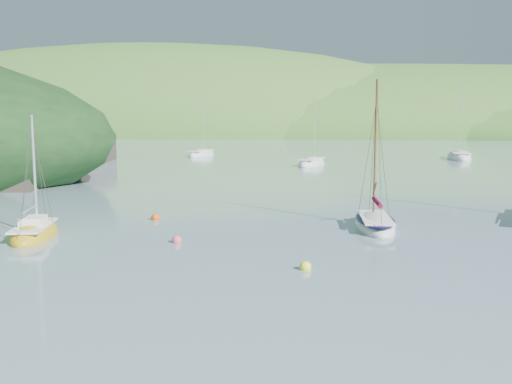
# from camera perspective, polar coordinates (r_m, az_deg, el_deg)

# --- Properties ---
(ground) EXTENTS (700.00, 700.00, 0.00)m
(ground) POSITION_cam_1_polar(r_m,az_deg,el_deg) (23.43, 2.25, -7.11)
(ground) COLOR #7690A3
(ground) RESTS_ON ground
(shoreline_hills) EXTENTS (690.00, 135.00, 56.00)m
(shoreline_hills) POSITION_cam_1_polar(r_m,az_deg,el_deg) (195.42, 4.04, 5.98)
(shoreline_hills) COLOR #46742C
(shoreline_hills) RESTS_ON ground
(daysailer_white) EXTENTS (2.28, 5.59, 8.46)m
(daysailer_white) POSITION_cam_1_polar(r_m,az_deg,el_deg) (31.10, 11.79, -3.17)
(daysailer_white) COLOR silver
(daysailer_white) RESTS_ON ground
(sailboat_yellow) EXTENTS (3.07, 5.26, 6.56)m
(sailboat_yellow) POSITION_cam_1_polar(r_m,az_deg,el_deg) (30.30, -21.29, -3.90)
(sailboat_yellow) COLOR gold
(sailboat_yellow) RESTS_ON ground
(distant_sloop_a) EXTENTS (4.21, 7.22, 9.73)m
(distant_sloop_a) POSITION_cam_1_polar(r_m,az_deg,el_deg) (68.15, 5.60, 2.81)
(distant_sloop_a) COLOR silver
(distant_sloop_a) RESTS_ON ground
(distant_sloop_b) EXTENTS (3.61, 8.63, 12.01)m
(distant_sloop_b) POSITION_cam_1_polar(r_m,az_deg,el_deg) (82.16, 19.64, 3.25)
(distant_sloop_b) COLOR silver
(distant_sloop_b) RESTS_ON ground
(distant_sloop_c) EXTENTS (3.88, 7.14, 9.67)m
(distant_sloop_c) POSITION_cam_1_polar(r_m,az_deg,el_deg) (83.77, -5.48, 3.73)
(distant_sloop_c) COLOR silver
(distant_sloop_c) RESTS_ON ground
(mooring_buoys) EXTENTS (9.52, 10.08, 0.50)m
(mooring_buoys) POSITION_cam_1_polar(r_m,az_deg,el_deg) (27.98, -5.81, -4.44)
(mooring_buoys) COLOR #F6FD2E
(mooring_buoys) RESTS_ON ground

